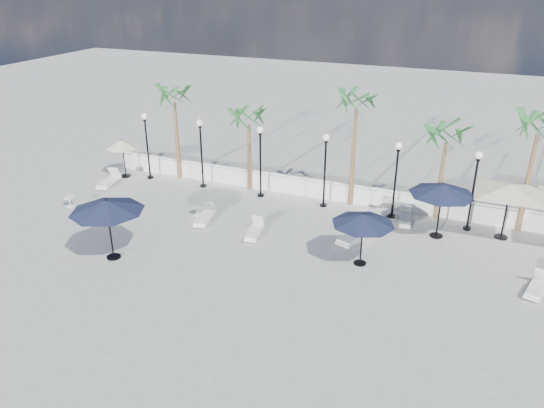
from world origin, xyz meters
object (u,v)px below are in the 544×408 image
at_px(lounger_3, 356,235).
at_px(lounger_0, 109,181).
at_px(lounger_4, 405,219).
at_px(parasol_cream_small, 122,144).
at_px(parasol_navy_mid, 443,190).
at_px(lounger_1, 205,217).
at_px(parasol_cream_sq_a, 511,185).
at_px(lounger_6, 537,287).
at_px(lounger_5, 379,213).
at_px(lounger_2, 254,231).
at_px(parasol_navy_right, 363,220).
at_px(parasol_navy_left, 107,206).

bearing_deg(lounger_3, lounger_0, -164.96).
bearing_deg(lounger_0, lounger_4, -6.68).
distance_m(lounger_0, parasol_cream_small, 2.28).
bearing_deg(parasol_navy_mid, lounger_3, -151.93).
bearing_deg(lounger_1, parasol_cream_sq_a, 3.55).
distance_m(lounger_3, lounger_6, 7.48).
xyz_separation_m(lounger_0, lounger_5, (14.90, 1.54, 0.01)).
height_order(lounger_2, parasol_navy_right, parasol_navy_right).
relative_size(lounger_1, lounger_5, 0.90).
bearing_deg(lounger_6, parasol_navy_left, -152.13).
xyz_separation_m(lounger_3, parasol_cream_sq_a, (6.04, 2.73, 2.32)).
bearing_deg(lounger_5, lounger_6, -11.98).
relative_size(lounger_2, parasol_navy_mid, 0.62).
bearing_deg(parasol_navy_mid, lounger_6, -39.17).
distance_m(lounger_1, parasol_cream_sq_a, 13.94).
relative_size(lounger_0, lounger_3, 0.91).
distance_m(parasol_navy_mid, parasol_cream_small, 17.78).
relative_size(lounger_3, parasol_navy_right, 0.88).
bearing_deg(parasol_navy_left, lounger_6, 13.34).
height_order(lounger_6, parasol_cream_small, parasol_cream_small).
distance_m(lounger_0, lounger_2, 10.35).
bearing_deg(lounger_2, parasol_navy_mid, 11.65).
distance_m(lounger_0, lounger_4, 16.27).
bearing_deg(parasol_navy_mid, parasol_cream_sq_a, 19.56).
height_order(lounger_2, parasol_cream_sq_a, parasol_cream_sq_a).
xyz_separation_m(parasol_navy_left, parasol_cream_small, (-5.38, 8.13, -0.43)).
relative_size(lounger_2, lounger_3, 0.80).
xyz_separation_m(lounger_3, parasol_navy_left, (-9.07, -5.40, 2.10)).
distance_m(lounger_2, parasol_navy_left, 6.59).
bearing_deg(parasol_navy_mid, parasol_navy_right, -125.20).
distance_m(lounger_1, parasol_navy_mid, 11.04).
relative_size(lounger_5, parasol_cream_small, 0.94).
xyz_separation_m(lounger_3, lounger_4, (1.75, 2.66, -0.07)).
bearing_deg(parasol_cream_small, lounger_2, -21.75).
distance_m(parasol_navy_left, parasol_navy_mid, 14.30).
bearing_deg(lounger_2, lounger_5, 29.88).
relative_size(parasol_navy_left, parasol_cream_small, 1.34).
height_order(lounger_6, parasol_navy_left, parasol_navy_left).
distance_m(lounger_5, parasol_cream_small, 14.99).
height_order(lounger_0, lounger_4, lounger_0).
relative_size(lounger_4, parasol_navy_left, 0.56).
bearing_deg(lounger_6, lounger_5, 162.72).
bearing_deg(lounger_0, parasol_navy_right, -23.63).
relative_size(lounger_5, parasol_cream_sq_a, 0.38).
xyz_separation_m(lounger_1, lounger_5, (7.66, 3.61, 0.02)).
bearing_deg(lounger_3, lounger_6, 8.20).
bearing_deg(parasol_cream_sq_a, parasol_navy_right, -138.80).
xyz_separation_m(lounger_2, lounger_6, (11.73, -0.24, -0.00)).
height_order(lounger_4, lounger_6, lounger_6).
bearing_deg(parasol_cream_sq_a, lounger_3, -155.65).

